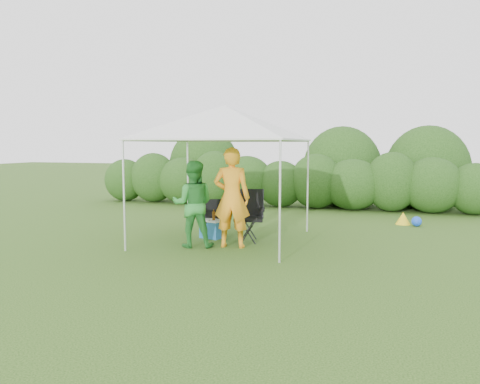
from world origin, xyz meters
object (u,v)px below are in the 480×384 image
(canopy, at_px, (225,123))
(woman, at_px, (193,204))
(chair_right, at_px, (249,212))
(chair_left, at_px, (214,216))
(cooler, at_px, (212,229))
(man, at_px, (232,198))

(canopy, distance_m, woman, 1.83)
(chair_right, height_order, woman, woman)
(chair_right, xyz_separation_m, chair_left, (-0.85, 0.20, -0.15))
(canopy, relative_size, cooler, 5.69)
(canopy, bearing_deg, cooler, 156.43)
(cooler, bearing_deg, man, -31.31)
(chair_left, bearing_deg, chair_right, -40.04)
(chair_left, relative_size, woman, 0.48)
(canopy, xyz_separation_m, chair_right, (0.48, 0.14, -1.85))
(canopy, xyz_separation_m, cooler, (-0.36, 0.16, -2.26))
(cooler, bearing_deg, woman, -77.63)
(man, bearing_deg, canopy, -67.34)
(canopy, distance_m, man, 1.62)
(chair_right, bearing_deg, man, -114.86)
(man, distance_m, woman, 0.78)
(man, height_order, woman, man)
(chair_left, bearing_deg, canopy, -69.07)
(chair_left, xyz_separation_m, woman, (-0.03, -1.11, 0.39))
(woman, bearing_deg, man, 176.91)
(chair_left, bearing_deg, cooler, -113.03)
(canopy, bearing_deg, chair_left, 137.48)
(chair_left, relative_size, man, 0.41)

